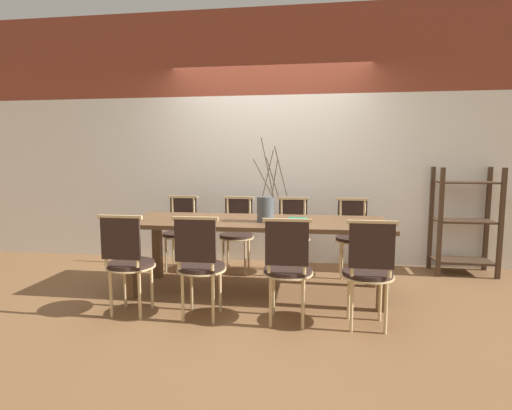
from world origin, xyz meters
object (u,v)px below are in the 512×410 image
object	(u,v)px
chair_near_center	(288,266)
chair_far_center	(292,232)
vase_centerpiece	(266,208)
shelving_rack	(464,221)
dining_table	(256,229)
book_stack	(297,219)

from	to	relation	value
chair_near_center	chair_far_center	distance (m)	1.48
vase_centerpiece	shelving_rack	distance (m)	2.46
dining_table	book_stack	bearing A→B (deg)	3.90
vase_centerpiece	shelving_rack	world-z (taller)	vase_centerpiece
chair_near_center	book_stack	bearing A→B (deg)	86.64
dining_table	book_stack	world-z (taller)	book_stack
chair_near_center	dining_table	bearing A→B (deg)	115.98
vase_centerpiece	shelving_rack	size ratio (longest dim) A/B	0.64
dining_table	chair_near_center	xyz separation A→B (m)	(0.36, -0.74, -0.16)
chair_near_center	book_stack	world-z (taller)	chair_near_center
chair_near_center	chair_far_center	xyz separation A→B (m)	(-0.03, 1.48, 0.00)
shelving_rack	chair_near_center	bearing A→B (deg)	-138.24
book_stack	chair_far_center	bearing A→B (deg)	96.36
chair_near_center	chair_far_center	world-z (taller)	same
book_stack	shelving_rack	xyz separation A→B (m)	(1.90, 0.97, -0.13)
chair_far_center	book_stack	distance (m)	0.76
vase_centerpiece	book_stack	xyz separation A→B (m)	(0.30, 0.12, -0.12)
chair_near_center	chair_far_center	size ratio (longest dim) A/B	1.00
chair_far_center	vase_centerpiece	distance (m)	0.94
chair_near_center	book_stack	distance (m)	0.81
chair_near_center	shelving_rack	distance (m)	2.61
vase_centerpiece	book_stack	distance (m)	0.34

